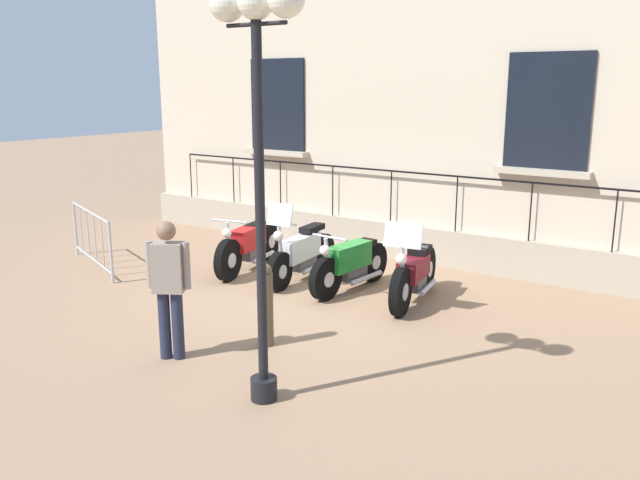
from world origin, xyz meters
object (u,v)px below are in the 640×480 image
object	(u,v)px
motorcycle_white	(302,254)
motorcycle_green	(350,264)
bollard	(266,305)
lamppost	(258,94)
crowd_barrier	(92,237)
motorcycle_maroon	(414,274)
pedestrian_standing	(169,282)
motorcycle_red	(249,245)

from	to	relation	value
motorcycle_white	motorcycle_green	bearing A→B (deg)	86.73
bollard	motorcycle_white	bearing A→B (deg)	-152.97
motorcycle_green	lamppost	world-z (taller)	lamppost
crowd_barrier	motorcycle_green	bearing A→B (deg)	108.21
motorcycle_maroon	bollard	distance (m)	2.67
crowd_barrier	lamppost	bearing A→B (deg)	68.85
motorcycle_maroon	pedestrian_standing	xyz separation A→B (m)	(3.50, -1.46, 0.51)
crowd_barrier	motorcycle_red	bearing A→B (deg)	122.04
motorcycle_red	crowd_barrier	size ratio (longest dim) A/B	1.01
motorcycle_red	motorcycle_green	distance (m)	2.11
motorcycle_white	motorcycle_maroon	distance (m)	2.10
motorcycle_white	motorcycle_green	distance (m)	0.99
motorcycle_green	crowd_barrier	xyz separation A→B (m)	(1.48, -4.49, 0.13)
lamppost	motorcycle_green	bearing A→B (deg)	-161.50
crowd_barrier	pedestrian_standing	xyz separation A→B (m)	(2.00, 4.14, 0.39)
motorcycle_white	bollard	size ratio (longest dim) A/B	1.98
motorcycle_red	lamppost	bearing A→B (deg)	42.05
lamppost	bollard	bearing A→B (deg)	-142.13
motorcycle_green	lamppost	distance (m)	4.73
lamppost	pedestrian_standing	xyz separation A→B (m)	(-0.21, -1.59, -2.17)
lamppost	motorcycle_red	bearing A→B (deg)	-137.95
motorcycle_green	crowd_barrier	bearing A→B (deg)	-71.79
motorcycle_white	bollard	bearing A→B (deg)	27.03
motorcycle_white	motorcycle_red	bearing A→B (deg)	-87.84
motorcycle_white	bollard	world-z (taller)	motorcycle_white
motorcycle_maroon	lamppost	xyz separation A→B (m)	(3.72, 0.13, 2.68)
motorcycle_white	crowd_barrier	xyz separation A→B (m)	(1.53, -3.50, 0.12)
bollard	pedestrian_standing	world-z (taller)	pedestrian_standing
motorcycle_red	lamppost	xyz separation A→B (m)	(3.71, 3.34, 2.68)
motorcycle_green	lamppost	bearing A→B (deg)	18.50
motorcycle_red	motorcycle_white	xyz separation A→B (m)	(-0.04, 1.12, 0.00)
pedestrian_standing	motorcycle_maroon	bearing A→B (deg)	157.39
motorcycle_green	motorcycle_red	bearing A→B (deg)	-90.39
motorcycle_maroon	bollard	size ratio (longest dim) A/B	1.88
lamppost	pedestrian_standing	world-z (taller)	lamppost
motorcycle_green	crowd_barrier	distance (m)	4.73
motorcycle_green	pedestrian_standing	xyz separation A→B (m)	(3.48, -0.35, 0.52)
lamppost	bollard	size ratio (longest dim) A/B	3.88
lamppost	pedestrian_standing	distance (m)	2.70
lamppost	motorcycle_white	bearing A→B (deg)	-149.32
motorcycle_green	bollard	distance (m)	2.55
motorcycle_maroon	crowd_barrier	size ratio (longest dim) A/B	0.93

